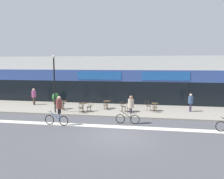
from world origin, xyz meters
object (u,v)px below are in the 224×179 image
Objects in this scene: bistro_table_4 at (155,105)px; cyclist_1 at (58,109)px; cafe_chair_0_near at (61,105)px; cafe_chair_4_near at (155,107)px; cafe_chair_3_near at (129,107)px; cyclist_2 at (130,108)px; cafe_chair_1_near at (81,107)px; bistro_table_1 at (83,106)px; pedestrian_far_end at (191,101)px; cafe_chair_2_near at (106,104)px; lamp_post at (54,80)px; bistro_table_2 at (107,103)px; cafe_chair_4_side at (148,105)px; cafe_chair_3_side at (123,106)px; bistro_table_3 at (130,106)px; cafe_chair_1_side at (90,106)px; bistro_table_0 at (64,103)px; planter_pot at (56,98)px; pedestrian_near_end at (34,95)px.

cyclist_1 is (-6.86, -5.52, 0.58)m from bistro_table_4.
cafe_chair_4_near is at bearing -89.29° from cafe_chair_0_near.
cafe_chair_3_near is 2.97m from cyclist_2.
cafe_chair_1_near is 0.43× the size of cyclist_1.
cafe_chair_1_near is at bearing -90.19° from bistro_table_1.
cyclist_2 is at bearing 34.19° from pedestrian_far_end.
bistro_table_4 is 0.78× the size of cafe_chair_2_near.
pedestrian_far_end is at bearing 11.29° from lamp_post.
bistro_table_2 is 4.26m from cafe_chair_0_near.
pedestrian_far_end is (7.61, -0.02, 0.44)m from bistro_table_2.
cafe_chair_1_near is 9.74m from pedestrian_far_end.
cafe_chair_4_side is (5.71, 2.04, 0.00)m from cafe_chair_1_near.
cyclist_2 reaches higher than cafe_chair_3_near.
lamp_post is at bearing -57.73° from cyclist_1.
bistro_table_2 is at bearing 42.29° from bistro_table_1.
cafe_chair_3_side is (3.51, 1.29, 0.00)m from cafe_chair_1_near.
cafe_chair_3_near reaches higher than bistro_table_2.
pedestrian_far_end is (5.96, 0.99, 0.44)m from cafe_chair_3_side.
pedestrian_far_end is at bearing -75.31° from cafe_chair_3_near.
bistro_table_3 is 0.37× the size of cyclist_1.
bistro_table_2 is 0.81× the size of cafe_chair_4_near.
cafe_chair_0_near is 1.00× the size of cafe_chair_3_side.
cafe_chair_1_side is 2.95m from cafe_chair_3_side.
lamp_post is (-2.33, -0.69, 2.34)m from bistro_table_1.
cafe_chair_2_near is (1.23, 1.05, 0.00)m from cafe_chair_1_side.
cafe_chair_4_side is (1.58, 0.75, -0.03)m from bistro_table_3.
bistro_table_2 is at bearing -59.39° from cyclist_2.
cyclist_2 is at bearing -29.29° from bistro_table_0.
bistro_table_4 is (6.33, 1.41, -0.06)m from bistro_table_1.
bistro_table_4 is at bearing 0.56° from cafe_chair_4_side.
cafe_chair_1_side is 0.56× the size of pedestrian_far_end.
planter_pot is (-4.02, 3.83, 0.12)m from cafe_chair_1_near.
pedestrian_near_end is at bearing -25.58° from cyclist_2.
pedestrian_near_end is at bearing 170.47° from bistro_table_3.
cafe_chair_3_near reaches higher than bistro_table_4.
cafe_chair_3_side is 0.18× the size of lamp_post.
cafe_chair_1_side reaches higher than bistro_table_3.
cafe_chair_1_side is at bearing 88.17° from cafe_chair_3_near.
cafe_chair_1_side and cafe_chair_4_side have the same top height.
cafe_chair_1_side and cafe_chair_2_near have the same top height.
bistro_table_2 is 5.36m from lamp_post.
bistro_table_3 is (6.28, -0.16, 0.02)m from bistro_table_0.
lamp_post reaches higher than pedestrian_far_end.
cafe_chair_2_near is 0.78× the size of planter_pot.
bistro_table_4 is at bearing -136.60° from cyclist_1.
bistro_table_1 is at bearing 88.20° from cafe_chair_3_near.
cafe_chair_1_near is 0.89m from cafe_chair_1_side.
cafe_chair_1_side is (0.63, 0.63, 0.00)m from cafe_chair_1_near.
bistro_table_4 is 0.63m from cafe_chair_4_side.
pedestrian_far_end is at bearing -0.17° from bistro_table_2.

